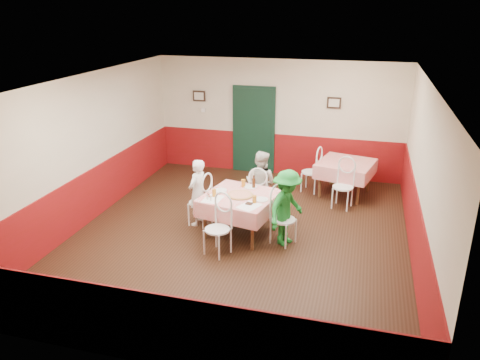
% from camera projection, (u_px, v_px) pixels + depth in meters
% --- Properties ---
extents(floor, '(7.00, 7.00, 0.00)m').
position_uv_depth(floor, '(240.00, 234.00, 8.63)').
color(floor, black).
rests_on(floor, ground).
extents(ceiling, '(7.00, 7.00, 0.00)m').
position_uv_depth(ceiling, '(241.00, 81.00, 7.64)').
color(ceiling, white).
rests_on(ceiling, back_wall).
extents(back_wall, '(6.00, 0.10, 2.80)m').
position_uv_depth(back_wall, '(278.00, 118.00, 11.29)').
color(back_wall, beige).
rests_on(back_wall, ground).
extents(front_wall, '(6.00, 0.10, 2.80)m').
position_uv_depth(front_wall, '(155.00, 262.00, 4.97)').
color(front_wall, beige).
rests_on(front_wall, ground).
extents(left_wall, '(0.10, 7.00, 2.80)m').
position_uv_depth(left_wall, '(88.00, 149.00, 8.87)').
color(left_wall, beige).
rests_on(left_wall, ground).
extents(right_wall, '(0.10, 7.00, 2.80)m').
position_uv_depth(right_wall, '(423.00, 178.00, 7.39)').
color(right_wall, beige).
rests_on(right_wall, ground).
extents(wainscot_back, '(6.00, 0.03, 1.00)m').
position_uv_depth(wainscot_back, '(277.00, 154.00, 11.60)').
color(wainscot_back, maroon).
rests_on(wainscot_back, ground).
extents(wainscot_front, '(6.00, 0.03, 1.00)m').
position_uv_depth(wainscot_front, '(160.00, 331.00, 5.30)').
color(wainscot_front, maroon).
rests_on(wainscot_front, ground).
extents(wainscot_left, '(0.03, 7.00, 1.00)m').
position_uv_depth(wainscot_left, '(94.00, 193.00, 9.18)').
color(wainscot_left, maroon).
rests_on(wainscot_left, ground).
extents(wainscot_right, '(0.03, 7.00, 1.00)m').
position_uv_depth(wainscot_right, '(415.00, 229.00, 7.72)').
color(wainscot_right, maroon).
rests_on(wainscot_right, ground).
extents(door, '(0.96, 0.06, 2.10)m').
position_uv_depth(door, '(254.00, 131.00, 11.52)').
color(door, black).
rests_on(door, ground).
extents(picture_left, '(0.32, 0.03, 0.26)m').
position_uv_depth(picture_left, '(199.00, 96.00, 11.58)').
color(picture_left, black).
rests_on(picture_left, back_wall).
extents(picture_right, '(0.32, 0.03, 0.26)m').
position_uv_depth(picture_right, '(334.00, 103.00, 10.77)').
color(picture_right, black).
rests_on(picture_right, back_wall).
extents(thermostat, '(0.10, 0.03, 0.10)m').
position_uv_depth(thermostat, '(203.00, 110.00, 11.68)').
color(thermostat, white).
rests_on(thermostat, back_wall).
extents(main_table, '(1.43, 1.43, 0.77)m').
position_uv_depth(main_table, '(240.00, 215.00, 8.54)').
color(main_table, red).
rests_on(main_table, ground).
extents(second_table, '(1.35, 1.35, 0.77)m').
position_uv_depth(second_table, '(345.00, 178.00, 10.32)').
color(second_table, red).
rests_on(second_table, ground).
extents(chair_left, '(0.50, 0.50, 0.90)m').
position_uv_depth(chair_left, '(200.00, 203.00, 8.87)').
color(chair_left, white).
rests_on(chair_left, ground).
extents(chair_right, '(0.55, 0.55, 0.90)m').
position_uv_depth(chair_right, '(284.00, 220.00, 8.16)').
color(chair_right, white).
rests_on(chair_right, ground).
extents(chair_far, '(0.44, 0.44, 0.90)m').
position_uv_depth(chair_far, '(259.00, 195.00, 9.23)').
color(chair_far, white).
rests_on(chair_far, ground).
extents(chair_near, '(0.54, 0.54, 0.90)m').
position_uv_depth(chair_near, '(217.00, 230.00, 7.80)').
color(chair_near, white).
rests_on(chair_near, ground).
extents(chair_second_a, '(0.51, 0.51, 0.90)m').
position_uv_depth(chair_second_a, '(311.00, 172.00, 10.47)').
color(chair_second_a, white).
rests_on(chair_second_a, ground).
extents(chair_second_b, '(0.51, 0.51, 0.90)m').
position_uv_depth(chair_second_b, '(343.00, 187.00, 9.61)').
color(chair_second_b, white).
rests_on(chair_second_b, ground).
extents(pizza, '(0.53, 0.53, 0.03)m').
position_uv_depth(pizza, '(240.00, 195.00, 8.37)').
color(pizza, '#B74723').
rests_on(pizza, main_table).
extents(plate_left, '(0.29, 0.29, 0.01)m').
position_uv_depth(plate_left, '(220.00, 190.00, 8.59)').
color(plate_left, white).
rests_on(plate_left, main_table).
extents(plate_right, '(0.29, 0.29, 0.01)m').
position_uv_depth(plate_right, '(261.00, 199.00, 8.20)').
color(plate_right, white).
rests_on(plate_right, main_table).
extents(plate_far, '(0.29, 0.29, 0.01)m').
position_uv_depth(plate_far, '(251.00, 187.00, 8.77)').
color(plate_far, white).
rests_on(plate_far, main_table).
extents(glass_a, '(0.09, 0.09, 0.13)m').
position_uv_depth(glass_a, '(214.00, 193.00, 8.32)').
color(glass_a, '#BF7219').
rests_on(glass_a, main_table).
extents(glass_b, '(0.08, 0.08, 0.13)m').
position_uv_depth(glass_b, '(254.00, 199.00, 8.06)').
color(glass_b, '#BF7219').
rests_on(glass_b, main_table).
extents(glass_c, '(0.09, 0.09, 0.14)m').
position_uv_depth(glass_c, '(243.00, 183.00, 8.77)').
color(glass_c, '#BF7219').
rests_on(glass_c, main_table).
extents(beer_bottle, '(0.07, 0.07, 0.22)m').
position_uv_depth(beer_bottle, '(254.00, 182.00, 8.69)').
color(beer_bottle, '#381C0A').
rests_on(beer_bottle, main_table).
extents(shaker_a, '(0.04, 0.04, 0.09)m').
position_uv_depth(shaker_a, '(207.00, 197.00, 8.20)').
color(shaker_a, silver).
rests_on(shaker_a, main_table).
extents(shaker_b, '(0.04, 0.04, 0.09)m').
position_uv_depth(shaker_b, '(211.00, 198.00, 8.15)').
color(shaker_b, silver).
rests_on(shaker_b, main_table).
extents(shaker_c, '(0.04, 0.04, 0.09)m').
position_uv_depth(shaker_c, '(209.00, 195.00, 8.29)').
color(shaker_c, '#B23319').
rests_on(shaker_c, main_table).
extents(menu_left, '(0.32, 0.42, 0.00)m').
position_uv_depth(menu_left, '(213.00, 199.00, 8.23)').
color(menu_left, white).
rests_on(menu_left, main_table).
extents(menu_right, '(0.43, 0.49, 0.00)m').
position_uv_depth(menu_right, '(249.00, 206.00, 7.94)').
color(menu_right, white).
rests_on(menu_right, main_table).
extents(wallet, '(0.13, 0.11, 0.02)m').
position_uv_depth(wallet, '(249.00, 204.00, 8.02)').
color(wallet, black).
rests_on(wallet, main_table).
extents(diner_left, '(0.40, 0.53, 1.29)m').
position_uv_depth(diner_left, '(197.00, 192.00, 8.82)').
color(diner_left, gray).
rests_on(diner_left, ground).
extents(diner_far, '(0.75, 0.65, 1.34)m').
position_uv_depth(diner_far, '(260.00, 184.00, 9.19)').
color(diner_far, gray).
rests_on(diner_far, ground).
extents(diner_right, '(0.81, 1.01, 1.37)m').
position_uv_depth(diner_right, '(287.00, 208.00, 8.06)').
color(diner_right, gray).
rests_on(diner_right, ground).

